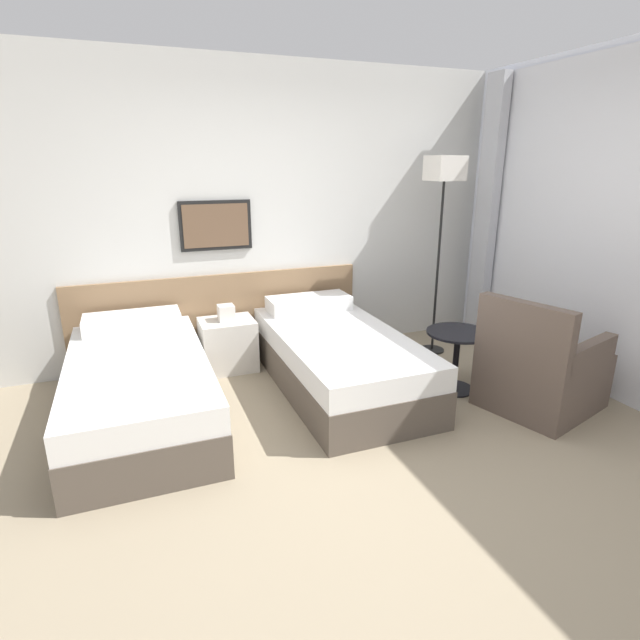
% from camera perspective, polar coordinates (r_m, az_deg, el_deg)
% --- Properties ---
extents(ground_plane, '(16.00, 16.00, 0.00)m').
position_cam_1_polar(ground_plane, '(3.35, 5.26, -15.52)').
color(ground_plane, gray).
extents(wall_headboard, '(10.00, 0.10, 2.70)m').
position_cam_1_polar(wall_headboard, '(4.79, -5.97, 11.23)').
color(wall_headboard, silver).
rests_on(wall_headboard, ground_plane).
extents(bed_near_door, '(0.97, 1.93, 0.61)m').
position_cam_1_polar(bed_near_door, '(3.91, -19.91, -7.26)').
color(bed_near_door, brown).
rests_on(bed_near_door, ground_plane).
extents(bed_near_window, '(0.97, 1.93, 0.61)m').
position_cam_1_polar(bed_near_window, '(4.21, 2.04, -4.39)').
color(bed_near_window, brown).
rests_on(bed_near_window, ground_plane).
extents(nightstand, '(0.48, 0.40, 0.61)m').
position_cam_1_polar(nightstand, '(4.63, -10.47, -2.67)').
color(nightstand, beige).
rests_on(nightstand, ground_plane).
extents(floor_lamp, '(0.29, 0.29, 1.88)m').
position_cam_1_polar(floor_lamp, '(4.86, 13.97, 14.90)').
color(floor_lamp, black).
rests_on(floor_lamp, ground_plane).
extents(side_table, '(0.51, 0.51, 0.51)m').
position_cam_1_polar(side_table, '(4.25, 15.37, -3.18)').
color(side_table, black).
rests_on(side_table, ground_plane).
extents(armchair, '(0.98, 0.91, 0.90)m').
position_cam_1_polar(armchair, '(4.20, 23.84, -5.49)').
color(armchair, brown).
rests_on(armchair, ground_plane).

